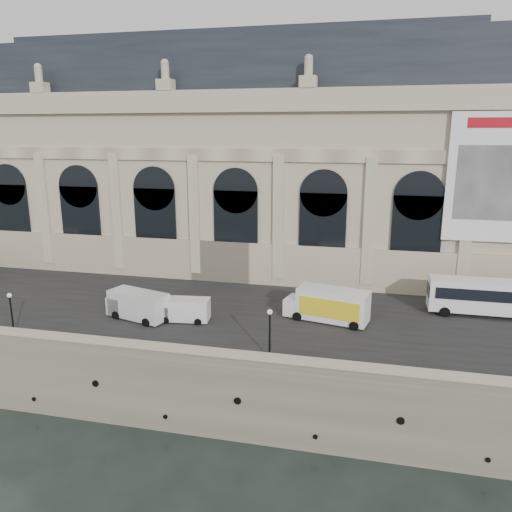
# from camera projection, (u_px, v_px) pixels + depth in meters

# --- Properties ---
(ground) EXTENTS (260.00, 260.00, 0.00)m
(ground) POSITION_uv_depth(u_px,v_px,m) (214.00, 439.00, 39.36)
(ground) COLOR black
(ground) RESTS_ON ground
(quay) EXTENTS (160.00, 70.00, 6.00)m
(quay) POSITION_uv_depth(u_px,v_px,m) (287.00, 278.00, 71.71)
(quay) COLOR gray
(quay) RESTS_ON ground
(street) EXTENTS (160.00, 24.00, 0.06)m
(street) POSITION_uv_depth(u_px,v_px,m) (254.00, 307.00, 51.13)
(street) COLOR #2D2D2D
(street) RESTS_ON quay
(parapet) EXTENTS (160.00, 1.40, 1.21)m
(parapet) POSITION_uv_depth(u_px,v_px,m) (214.00, 358.00, 38.32)
(parapet) COLOR gray
(parapet) RESTS_ON quay
(museum) EXTENTS (69.00, 18.70, 29.10)m
(museum) POSITION_uv_depth(u_px,v_px,m) (239.00, 162.00, 65.04)
(museum) COLOR #B8A78E
(museum) RESTS_ON quay
(bus_right) EXTENTS (12.19, 2.84, 3.59)m
(bus_right) POSITION_uv_depth(u_px,v_px,m) (494.00, 297.00, 48.26)
(bus_right) COLOR white
(bus_right) RESTS_ON quay
(van_b) EXTENTS (5.20, 2.52, 2.23)m
(van_b) POSITION_uv_depth(u_px,v_px,m) (181.00, 310.00, 47.26)
(van_b) COLOR silver
(van_b) RESTS_ON quay
(van_c) EXTENTS (6.55, 3.94, 2.74)m
(van_c) POSITION_uv_depth(u_px,v_px,m) (135.00, 305.00, 47.84)
(van_c) COLOR silver
(van_c) RESTS_ON quay
(box_truck) EXTENTS (8.27, 4.20, 3.19)m
(box_truck) POSITION_uv_depth(u_px,v_px,m) (328.00, 305.00, 47.15)
(box_truck) COLOR white
(box_truck) RESTS_ON quay
(lamp_left) EXTENTS (0.41, 0.41, 3.99)m
(lamp_left) POSITION_uv_depth(u_px,v_px,m) (12.00, 315.00, 43.56)
(lamp_left) COLOR black
(lamp_left) RESTS_ON quay
(lamp_right) EXTENTS (0.43, 0.43, 4.18)m
(lamp_right) POSITION_uv_depth(u_px,v_px,m) (270.00, 335.00, 39.10)
(lamp_right) COLOR black
(lamp_right) RESTS_ON quay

